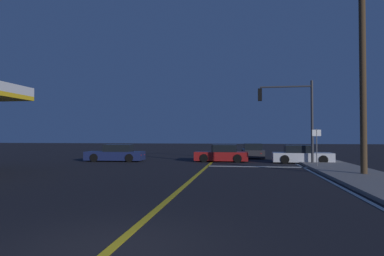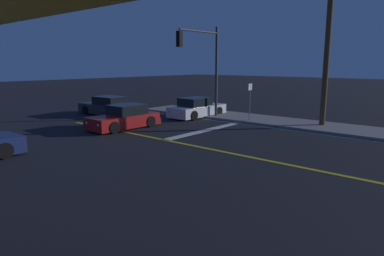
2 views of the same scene
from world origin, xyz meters
TOP-DOWN VIEW (x-y plane):
  - ground_plane at (0.00, 0.00)m, footprint 160.00×160.00m
  - sidewalk_right at (8.05, 9.02)m, footprint 3.20×32.48m
  - lane_line_center at (0.00, 9.02)m, footprint 0.20×30.67m
  - lane_line_edge_right at (6.20, 9.02)m, footprint 0.16×30.67m
  - stop_bar at (3.22, 16.54)m, footprint 6.45×0.50m
  - car_distant_tail_navy at (-7.74, 19.67)m, footprint 4.67×1.97m
  - car_lead_oncoming_white at (6.69, 20.07)m, footprint 4.38×1.95m
  - car_far_approaching_red at (0.75, 20.48)m, footprint 4.22×1.85m
  - car_mid_block_charcoal at (3.26, 25.49)m, footprint 2.05×4.67m
  - traffic_signal_near_right at (5.91, 18.84)m, footprint 3.87×0.28m
  - utility_pole_right at (8.35, 12.02)m, footprint 1.75×0.32m
  - street_sign_corner at (6.95, 16.04)m, footprint 0.56×0.12m

SIDE VIEW (x-z plane):
  - ground_plane at x=0.00m, z-range 0.00..0.00m
  - lane_line_center at x=0.00m, z-range 0.00..0.01m
  - lane_line_edge_right at x=6.20m, z-range 0.00..0.01m
  - stop_bar at x=3.22m, z-range 0.00..0.01m
  - sidewalk_right at x=8.05m, z-range 0.00..0.15m
  - car_far_approaching_red at x=0.75m, z-range -0.09..1.25m
  - car_lead_oncoming_white at x=6.69m, z-range -0.09..1.25m
  - car_distant_tail_navy at x=-7.74m, z-range -0.09..1.25m
  - car_mid_block_charcoal at x=3.26m, z-range -0.09..1.25m
  - street_sign_corner at x=6.95m, z-range 0.42..2.90m
  - traffic_signal_near_right at x=5.91m, z-range 0.99..6.98m
  - utility_pole_right at x=8.35m, z-range 0.18..10.70m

